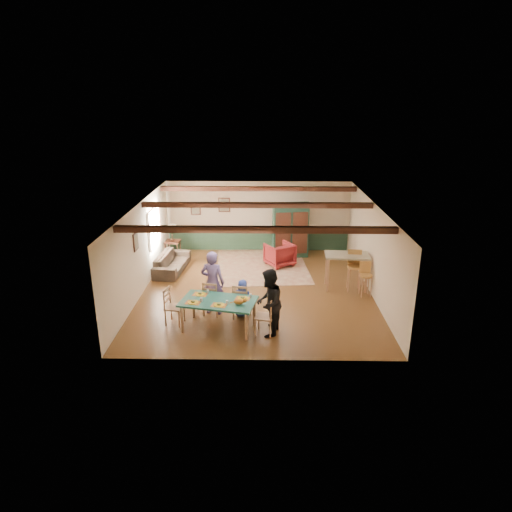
{
  "coord_description": "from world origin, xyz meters",
  "views": [
    {
      "loc": [
        0.2,
        -13.05,
        5.66
      ],
      "look_at": [
        -0.02,
        -0.08,
        1.15
      ],
      "focal_mm": 32.0,
      "sensor_mm": 36.0,
      "label": 1
    }
  ],
  "objects_px": {
    "armoire": "(290,230)",
    "armchair": "(280,254)",
    "dining_chair_far_right": "(242,300)",
    "cat": "(239,301)",
    "dining_chair_far_left": "(212,298)",
    "person_woman": "(269,303)",
    "dining_chair_end_right": "(264,316)",
    "sofa": "(172,262)",
    "table_lamp": "(172,233)",
    "person_man": "(213,283)",
    "bar_stool_left": "(354,271)",
    "person_child": "(243,298)",
    "dining_table": "(219,315)",
    "bar_stool_right": "(366,280)",
    "counter_table": "(346,271)",
    "end_table": "(173,249)",
    "dining_chair_end_left": "(175,306)"
  },
  "relations": [
    {
      "from": "person_child",
      "to": "sofa",
      "type": "xyz_separation_m",
      "value": [
        -2.59,
        3.42,
        -0.22
      ]
    },
    {
      "from": "bar_stool_right",
      "to": "dining_chair_far_left",
      "type": "bearing_deg",
      "value": -167.78
    },
    {
      "from": "dining_table",
      "to": "armchair",
      "type": "height_order",
      "value": "armchair"
    },
    {
      "from": "armoire",
      "to": "table_lamp",
      "type": "relative_size",
      "value": 3.39
    },
    {
      "from": "dining_chair_far_left",
      "to": "sofa",
      "type": "relative_size",
      "value": 0.48
    },
    {
      "from": "person_woman",
      "to": "person_child",
      "type": "xyz_separation_m",
      "value": [
        -0.7,
        1.01,
        -0.34
      ]
    },
    {
      "from": "end_table",
      "to": "bar_stool_right",
      "type": "distance_m",
      "value": 7.27
    },
    {
      "from": "person_woman",
      "to": "bar_stool_left",
      "type": "distance_m",
      "value": 3.88
    },
    {
      "from": "dining_chair_far_right",
      "to": "person_child",
      "type": "bearing_deg",
      "value": -90.0
    },
    {
      "from": "person_woman",
      "to": "person_child",
      "type": "distance_m",
      "value": 1.27
    },
    {
      "from": "armoire",
      "to": "counter_table",
      "type": "bearing_deg",
      "value": -70.42
    },
    {
      "from": "dining_chair_end_right",
      "to": "sofa",
      "type": "distance_m",
      "value": 5.44
    },
    {
      "from": "dining_chair_end_left",
      "to": "person_man",
      "type": "distance_m",
      "value": 1.22
    },
    {
      "from": "dining_chair_far_left",
      "to": "person_man",
      "type": "bearing_deg",
      "value": -90.0
    },
    {
      "from": "dining_chair_far_right",
      "to": "bar_stool_left",
      "type": "xyz_separation_m",
      "value": [
        3.36,
        1.89,
        0.14
      ]
    },
    {
      "from": "dining_table",
      "to": "bar_stool_left",
      "type": "xyz_separation_m",
      "value": [
        3.93,
        2.54,
        0.24
      ]
    },
    {
      "from": "armoire",
      "to": "armchair",
      "type": "distance_m",
      "value": 1.25
    },
    {
      "from": "dining_chair_far_left",
      "to": "dining_chair_end_right",
      "type": "xyz_separation_m",
      "value": [
        1.43,
        -1.08,
        0.0
      ]
    },
    {
      "from": "bar_stool_left",
      "to": "bar_stool_right",
      "type": "relative_size",
      "value": 1.21
    },
    {
      "from": "cat",
      "to": "table_lamp",
      "type": "bearing_deg",
      "value": 127.81
    },
    {
      "from": "person_man",
      "to": "bar_stool_left",
      "type": "distance_m",
      "value": 4.48
    },
    {
      "from": "dining_chair_far_right",
      "to": "end_table",
      "type": "bearing_deg",
      "value": -48.08
    },
    {
      "from": "person_woman",
      "to": "armchair",
      "type": "xyz_separation_m",
      "value": [
        0.44,
        5.03,
        -0.46
      ]
    },
    {
      "from": "dining_chair_far_left",
      "to": "table_lamp",
      "type": "bearing_deg",
      "value": -55.1
    },
    {
      "from": "dining_chair_end_right",
      "to": "person_man",
      "type": "relative_size",
      "value": 0.55
    },
    {
      "from": "person_child",
      "to": "dining_chair_far_right",
      "type": "bearing_deg",
      "value": 90.0
    },
    {
      "from": "dining_chair_far_left",
      "to": "person_woman",
      "type": "height_order",
      "value": "person_woman"
    },
    {
      "from": "armoire",
      "to": "bar_stool_right",
      "type": "relative_size",
      "value": 1.93
    },
    {
      "from": "dining_chair_end_right",
      "to": "person_man",
      "type": "bearing_deg",
      "value": -117.3
    },
    {
      "from": "person_woman",
      "to": "bar_stool_left",
      "type": "xyz_separation_m",
      "value": [
        2.65,
        2.82,
        -0.23
      ]
    },
    {
      "from": "dining_table",
      "to": "table_lamp",
      "type": "height_order",
      "value": "table_lamp"
    },
    {
      "from": "dining_chair_end_left",
      "to": "cat",
      "type": "bearing_deg",
      "value": -93.37
    },
    {
      "from": "dining_chair_end_right",
      "to": "table_lamp",
      "type": "distance_m",
      "value": 6.72
    },
    {
      "from": "dining_chair_far_left",
      "to": "person_man",
      "type": "distance_m",
      "value": 0.41
    },
    {
      "from": "dining_chair_far_right",
      "to": "cat",
      "type": "height_order",
      "value": "dining_chair_far_right"
    },
    {
      "from": "person_woman",
      "to": "cat",
      "type": "bearing_deg",
      "value": -81.87
    },
    {
      "from": "dining_chair_far_left",
      "to": "counter_table",
      "type": "distance_m",
      "value": 4.4
    },
    {
      "from": "dining_chair_end_right",
      "to": "end_table",
      "type": "height_order",
      "value": "dining_chair_end_right"
    },
    {
      "from": "bar_stool_right",
      "to": "sofa",
      "type": "bearing_deg",
      "value": 157.9
    },
    {
      "from": "dining_table",
      "to": "cat",
      "type": "xyz_separation_m",
      "value": [
        0.54,
        -0.22,
        0.49
      ]
    },
    {
      "from": "dining_chair_end_right",
      "to": "dining_table",
      "type": "bearing_deg",
      "value": -90.0
    },
    {
      "from": "armchair",
      "to": "sofa",
      "type": "height_order",
      "value": "armchair"
    },
    {
      "from": "person_woman",
      "to": "end_table",
      "type": "bearing_deg",
      "value": -136.74
    },
    {
      "from": "dining_chair_far_left",
      "to": "dining_chair_far_right",
      "type": "xyz_separation_m",
      "value": [
        0.82,
        -0.17,
        0.0
      ]
    },
    {
      "from": "dining_chair_far_left",
      "to": "sofa",
      "type": "height_order",
      "value": "dining_chair_far_left"
    },
    {
      "from": "dining_chair_end_left",
      "to": "person_man",
      "type": "relative_size",
      "value": 0.55
    },
    {
      "from": "table_lamp",
      "to": "bar_stool_right",
      "type": "distance_m",
      "value": 7.28
    },
    {
      "from": "dining_table",
      "to": "bar_stool_right",
      "type": "xyz_separation_m",
      "value": [
        4.21,
        2.14,
        0.13
      ]
    },
    {
      "from": "dining_table",
      "to": "bar_stool_right",
      "type": "height_order",
      "value": "bar_stool_right"
    },
    {
      "from": "sofa",
      "to": "bar_stool_left",
      "type": "xyz_separation_m",
      "value": [
        5.94,
        -1.6,
        0.33
      ]
    }
  ]
}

